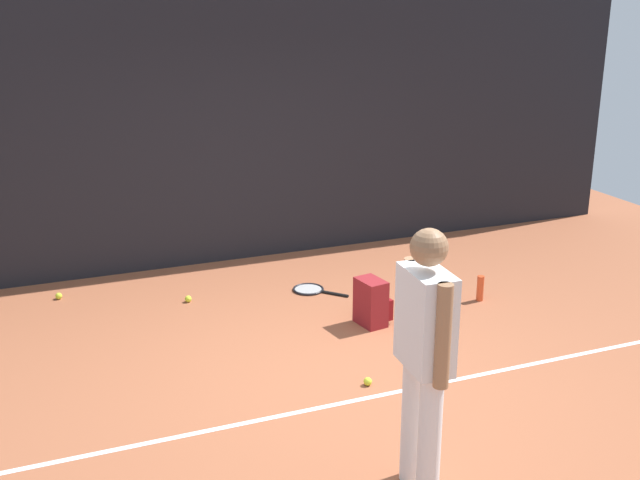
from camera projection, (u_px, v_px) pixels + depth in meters
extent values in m
plane|color=#9E5638|center=(338.00, 370.00, 6.34)|extent=(12.00, 12.00, 0.00)
cube|color=black|center=(232.00, 132.00, 8.54)|extent=(10.00, 0.10, 2.94)
cube|color=white|center=(364.00, 399.00, 5.90)|extent=(9.00, 0.05, 0.00)
cylinder|color=white|center=(429.00, 440.00, 4.61)|extent=(0.14, 0.14, 0.85)
cylinder|color=white|center=(412.00, 419.00, 4.82)|extent=(0.14, 0.14, 0.85)
cube|color=white|center=(426.00, 319.00, 4.49)|extent=(0.24, 0.41, 0.60)
sphere|color=#9E704C|center=(429.00, 247.00, 4.35)|extent=(0.22, 0.22, 0.22)
cylinder|color=#9E704C|center=(443.00, 336.00, 4.29)|extent=(0.09, 0.09, 0.62)
cylinder|color=#9E704C|center=(410.00, 307.00, 4.69)|extent=(0.09, 0.09, 0.62)
cylinder|color=black|center=(335.00, 294.00, 7.90)|extent=(0.23, 0.24, 0.03)
torus|color=black|center=(308.00, 289.00, 8.02)|extent=(0.46, 0.46, 0.02)
cylinder|color=#B2B2B2|center=(308.00, 289.00, 8.02)|extent=(0.39, 0.39, 0.00)
cube|color=maroon|center=(371.00, 302.00, 7.15)|extent=(0.25, 0.33, 0.44)
cube|color=maroon|center=(383.00, 307.00, 7.24)|extent=(0.11, 0.23, 0.20)
sphere|color=#CCE033|center=(368.00, 381.00, 6.10)|extent=(0.07, 0.07, 0.07)
sphere|color=#CCE033|center=(188.00, 299.00, 7.71)|extent=(0.07, 0.07, 0.07)
sphere|color=#CCE033|center=(59.00, 296.00, 7.79)|extent=(0.07, 0.07, 0.07)
cylinder|color=#D84C26|center=(480.00, 288.00, 7.73)|extent=(0.07, 0.07, 0.26)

